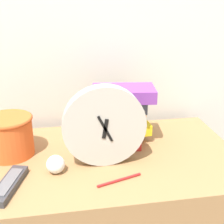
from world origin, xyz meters
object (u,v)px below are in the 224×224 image
Objects in this scene: crumpled_paper_ball at (56,164)px; pen at (119,180)px; book_stack at (118,114)px; tv_remote at (9,185)px; basket at (9,135)px; desk_clock at (104,126)px.

crumpled_paper_ball is 0.20m from pen.
book_stack is 1.34× the size of tv_remote.
book_stack reaches higher than basket.
book_stack reaches higher than pen.
pen is at bearing -99.50° from book_stack.
basket is 0.21m from tv_remote.
tv_remote is 0.31m from pen.
crumpled_paper_ball is (-0.15, -0.03, -0.10)m from desk_clock.
tv_remote is at bearing 176.48° from pen.
basket is 1.19× the size of pen.
pen is (0.18, -0.08, -0.02)m from crumpled_paper_ball.
desk_clock reaches higher than crumpled_paper_ball.
desk_clock is 1.42× the size of tv_remote.
pen is at bearing -75.71° from desk_clock.
tv_remote is (0.02, -0.20, -0.06)m from basket.
pen is at bearing -3.52° from tv_remote.
tv_remote is at bearing -84.65° from basket.
desk_clock is 4.63× the size of crumpled_paper_ball.
pen is (0.03, -0.11, -0.13)m from desk_clock.
pen is at bearing -33.54° from basket.
desk_clock reaches higher than tv_remote.
pen is (0.31, -0.02, -0.01)m from tv_remote.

